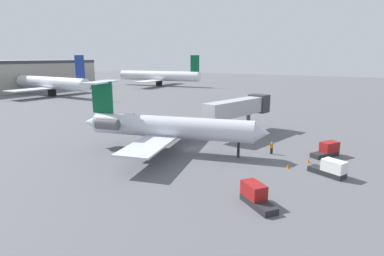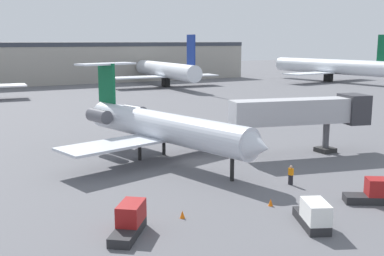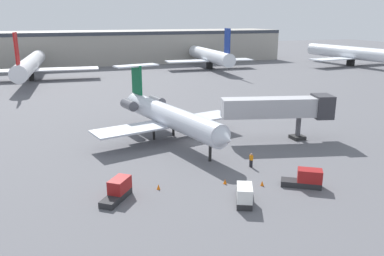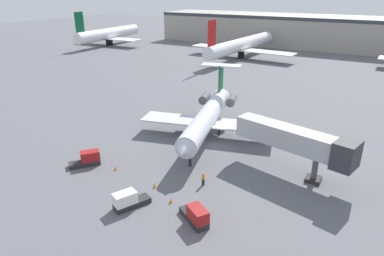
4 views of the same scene
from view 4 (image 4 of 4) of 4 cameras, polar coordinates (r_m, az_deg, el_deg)
name	(u,v)px [view 4 (image 4 of 4)]	position (r m, az deg, el deg)	size (l,w,h in m)	color
ground_plane	(215,145)	(52.48, 3.75, -2.84)	(400.00, 400.00, 0.10)	#5B5B60
regional_jet	(208,116)	(53.88, 2.62, 2.05)	(21.55, 26.61, 9.55)	silver
jet_bridge	(301,142)	(44.34, 17.34, -2.17)	(15.59, 6.54, 6.28)	#ADADB2
ground_crew_marshaller	(203,179)	(41.91, 1.86, -8.29)	(0.31, 0.43, 1.69)	black
baggage_tug_lead	(196,216)	(35.91, 0.65, -14.13)	(4.12, 3.34, 1.90)	#262628
baggage_tug_trailing	(128,201)	(38.68, -10.40, -11.58)	(2.96, 4.22, 1.90)	#262628
baggage_tug_spare	(88,159)	(48.41, -16.67, -4.89)	(3.57, 4.01, 1.90)	#262628
traffic_cone_near	(154,185)	(41.94, -6.16, -9.32)	(0.36, 0.36, 0.55)	orange
traffic_cone_mid	(171,201)	(39.13, -3.46, -11.77)	(0.36, 0.36, 0.55)	orange
traffic_cone_far	(115,168)	(46.45, -12.40, -6.41)	(0.36, 0.36, 0.55)	orange
terminal_building	(332,33)	(146.33, 21.95, 14.26)	(137.74, 21.90, 11.65)	#9E998E
parked_airliner_west_end	(108,34)	(147.59, -13.53, 14.71)	(28.35, 33.71, 13.68)	white
parked_airliner_west_mid	(241,45)	(118.20, 8.07, 13.31)	(35.93, 42.54, 13.47)	white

